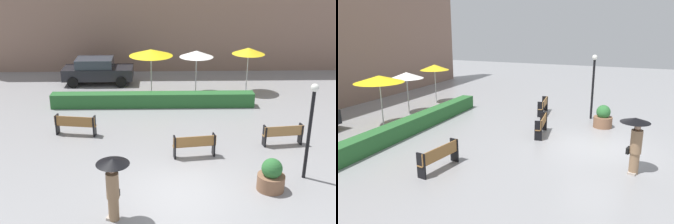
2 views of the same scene
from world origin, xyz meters
The scene contains 12 objects.
ground_plane centered at (0.00, 0.00, 0.00)m, with size 60.00×60.00×0.00m, color gray.
bench_far_left centered at (-4.26, 4.79, 0.53)m, with size 1.82×0.61×0.89m.
bench_far_right centered at (4.50, 3.55, 0.52)m, with size 1.70×0.53×0.88m.
bench_mid_center centered at (0.75, 2.55, 0.54)m, with size 1.70×0.54×0.90m.
pedestrian_with_umbrella centered at (-1.97, -1.47, 1.29)m, with size 0.99×0.99×1.97m.
planter_pot centered at (3.12, 0.07, 0.49)m, with size 0.92×0.92×1.14m.
lamp_post centered at (4.51, 0.85, 2.17)m, with size 0.28×0.28×3.48m.
patio_umbrella_yellow centered at (-1.03, 10.31, 2.42)m, with size 2.39×2.39×2.60m.
patio_umbrella_white centered at (1.50, 10.74, 2.24)m, with size 1.90×1.90×2.42m.
patio_umbrella_yellow_far centered at (4.43, 10.86, 2.36)m, with size 1.84×1.84×2.55m.
hedge_strip centered at (-0.92, 8.40, 0.37)m, with size 10.47×0.70×0.73m, color #28602D.
parked_car centered at (-4.34, 12.67, 0.82)m, with size 4.21×2.00×1.57m.
Camera 1 is at (-0.62, -12.17, 7.45)m, focal length 44.82 mm.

